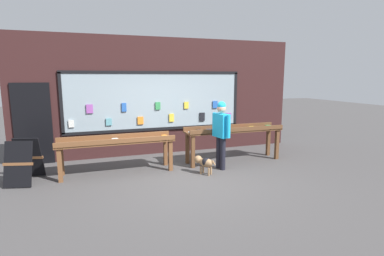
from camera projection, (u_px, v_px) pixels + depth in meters
The scene contains 7 objects.
ground_plane at pixel (190, 177), 6.81m from camera, with size 40.00×40.00×0.00m, color #474444.
shopfront_facade at pixel (161, 97), 8.73m from camera, with size 8.18×0.29×3.35m.
display_table_left at pixel (117, 144), 6.96m from camera, with size 2.65×0.65×0.87m.
display_table_right at pixel (234, 133), 7.95m from camera, with size 2.65×0.58×0.96m.
person_browsing at pixel (221, 130), 7.23m from camera, with size 0.30×0.65×1.66m.
small_dog at pixel (204, 162), 6.95m from camera, with size 0.41×0.48×0.42m.
sandwich_board_sign at pixel (24, 161), 6.38m from camera, with size 0.73×0.90×0.93m.
Camera 1 is at (-2.12, -6.17, 2.24)m, focal length 28.00 mm.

